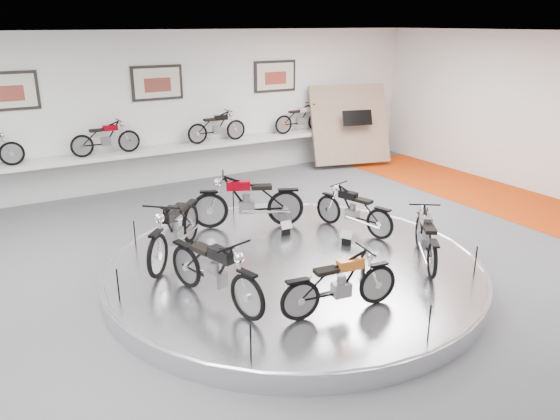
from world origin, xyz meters
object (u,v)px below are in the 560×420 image
display_platform (294,269)px  bike_b (248,200)px  bike_f (426,237)px  bike_c (175,228)px  bike_a (354,209)px  bike_d (215,270)px  bike_e (340,282)px  shelf (165,150)px

display_platform → bike_b: (0.09, 1.89, 0.70)m
display_platform → bike_f: (1.90, -1.15, 0.61)m
bike_b → bike_f: (1.81, -3.03, -0.10)m
bike_c → bike_f: (3.59, -2.31, -0.10)m
bike_a → bike_d: 3.72m
bike_e → bike_f: (2.26, 0.63, 0.00)m
bike_c → bike_d: 1.80m
bike_a → bike_c: (-3.44, 0.52, 0.10)m
bike_d → bike_f: size_ratio=1.13×
bike_a → bike_f: 1.79m
shelf → bike_f: (1.90, -7.55, -0.24)m
shelf → bike_c: bearing=-107.8°
display_platform → shelf: shelf is taller
bike_c → bike_e: size_ratio=1.22×
display_platform → bike_d: size_ratio=3.64×
shelf → bike_b: bike_b is taller
bike_a → bike_b: 2.08m
shelf → bike_d: (-1.75, -7.04, -0.18)m
display_platform → bike_a: bike_a is taller
bike_b → bike_a: bearing=167.6°
bike_c → bike_d: (-0.06, -1.80, -0.04)m
bike_b → bike_c: (-1.78, -0.73, 0.00)m
display_platform → bike_c: bearing=145.5°
bike_d → bike_f: 3.69m
display_platform → bike_d: (-1.75, -0.64, 0.67)m
bike_a → bike_d: bearing=94.0°
bike_c → bike_d: bearing=39.9°
bike_c → bike_e: bearing=66.2°
bike_d → bike_b: bearing=129.4°
bike_c → bike_b: bearing=154.1°
shelf → bike_e: bearing=-92.5°
bike_f → bike_e: bearing=140.7°
shelf → bike_f: 7.79m
shelf → bike_f: bike_f is taller
display_platform → shelf: (0.00, 6.40, 0.85)m
bike_d → bike_e: (1.39, -1.14, -0.06)m
bike_e → bike_f: bike_f is taller
display_platform → bike_d: bearing=-160.0°
display_platform → bike_e: 1.91m
display_platform → bike_e: bike_e is taller
shelf → bike_d: bearing=-103.9°
bike_e → bike_d: bearing=148.1°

